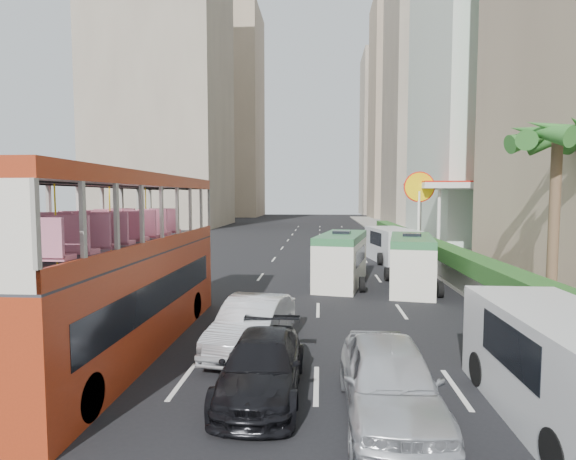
# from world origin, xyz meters

# --- Properties ---
(ground_plane) EXTENTS (200.00, 200.00, 0.00)m
(ground_plane) POSITION_xyz_m (0.00, 0.00, 0.00)
(ground_plane) COLOR black
(ground_plane) RESTS_ON ground
(double_decker_bus) EXTENTS (2.50, 11.00, 5.06)m
(double_decker_bus) POSITION_xyz_m (-6.00, 0.00, 2.53)
(double_decker_bus) COLOR #9E2F14
(double_decker_bus) RESTS_ON ground
(car_silver_lane_a) EXTENTS (2.23, 4.71, 1.49)m
(car_silver_lane_a) POSITION_xyz_m (-2.26, 0.35, 0.00)
(car_silver_lane_a) COLOR silver
(car_silver_lane_a) RESTS_ON ground
(car_silver_lane_b) EXTENTS (1.86, 4.59, 1.56)m
(car_silver_lane_b) POSITION_xyz_m (1.06, -3.48, 0.00)
(car_silver_lane_b) COLOR silver
(car_silver_lane_b) RESTS_ON ground
(car_black) EXTENTS (1.79, 4.36, 1.26)m
(car_black) POSITION_xyz_m (-1.61, -2.50, 0.00)
(car_black) COLOR black
(car_black) RESTS_ON ground
(van_asset) EXTENTS (2.55, 4.94, 1.33)m
(van_asset) POSITION_xyz_m (0.75, 15.06, 0.00)
(van_asset) COLOR silver
(van_asset) RESTS_ON ground
(minibus_near) EXTENTS (3.01, 6.03, 2.56)m
(minibus_near) POSITION_xyz_m (0.74, 10.35, 1.28)
(minibus_near) COLOR silver
(minibus_near) RESTS_ON ground
(minibus_far) EXTENTS (2.84, 5.94, 2.53)m
(minibus_far) POSITION_xyz_m (4.03, 9.46, 1.26)
(minibus_far) COLOR silver
(minibus_far) RESTS_ON ground
(panel_van_near) EXTENTS (2.18, 5.43, 2.17)m
(panel_van_near) POSITION_xyz_m (4.39, -3.49, 1.09)
(panel_van_near) COLOR silver
(panel_van_near) RESTS_ON ground
(panel_van_far) EXTENTS (3.13, 5.92, 2.25)m
(panel_van_far) POSITION_xyz_m (4.54, 18.70, 1.13)
(panel_van_far) COLOR silver
(panel_van_far) RESTS_ON ground
(sidewalk) EXTENTS (6.00, 120.00, 0.18)m
(sidewalk) POSITION_xyz_m (9.00, 25.00, 0.09)
(sidewalk) COLOR #99968C
(sidewalk) RESTS_ON ground
(kerb_wall) EXTENTS (0.30, 44.00, 1.00)m
(kerb_wall) POSITION_xyz_m (6.20, 14.00, 0.68)
(kerb_wall) COLOR silver
(kerb_wall) RESTS_ON sidewalk
(hedge) EXTENTS (1.10, 44.00, 0.70)m
(hedge) POSITION_xyz_m (6.20, 14.00, 1.53)
(hedge) COLOR #2D6626
(hedge) RESTS_ON kerb_wall
(palm_tree) EXTENTS (0.36, 0.36, 6.40)m
(palm_tree) POSITION_xyz_m (7.80, 4.00, 3.38)
(palm_tree) COLOR brown
(palm_tree) RESTS_ON sidewalk
(shell_station) EXTENTS (6.50, 8.00, 5.50)m
(shell_station) POSITION_xyz_m (10.00, 23.00, 2.75)
(shell_station) COLOR silver
(shell_station) RESTS_ON ground
(tower_mid) EXTENTS (16.00, 16.00, 50.00)m
(tower_mid) POSITION_xyz_m (18.00, 58.00, 25.00)
(tower_mid) COLOR tan
(tower_mid) RESTS_ON ground
(tower_far_a) EXTENTS (14.00, 14.00, 44.00)m
(tower_far_a) POSITION_xyz_m (17.00, 82.00, 22.00)
(tower_far_a) COLOR tan
(tower_far_a) RESTS_ON ground
(tower_far_b) EXTENTS (14.00, 14.00, 40.00)m
(tower_far_b) POSITION_xyz_m (17.00, 104.00, 20.00)
(tower_far_b) COLOR tan
(tower_far_b) RESTS_ON ground
(tower_left_a) EXTENTS (18.00, 18.00, 52.00)m
(tower_left_a) POSITION_xyz_m (-24.00, 55.00, 26.00)
(tower_left_a) COLOR tan
(tower_left_a) RESTS_ON ground
(tower_left_b) EXTENTS (16.00, 16.00, 46.00)m
(tower_left_b) POSITION_xyz_m (-22.00, 90.00, 23.00)
(tower_left_b) COLOR tan
(tower_left_b) RESTS_ON ground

